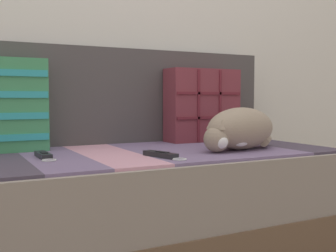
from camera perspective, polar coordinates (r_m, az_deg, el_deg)
name	(u,v)px	position (r m, az deg, el deg)	size (l,w,h in m)	color
couch	(130,203)	(1.73, -5.19, -10.31)	(1.73, 0.84, 0.42)	brown
sofa_backrest	(101,96)	(2.01, -9.01, 4.04)	(1.69, 0.14, 0.44)	#474242
throw_pillow_quilted	(202,105)	(2.07, 4.65, 2.81)	(0.37, 0.14, 0.35)	brown
sleeping_cat	(239,130)	(1.74, 9.64, -0.51)	(0.41, 0.28, 0.17)	gray
game_remote_near	(162,155)	(1.50, -0.85, -3.93)	(0.09, 0.21, 0.02)	black
game_remote_far	(44,155)	(1.55, -16.49, -3.84)	(0.05, 0.19, 0.02)	black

